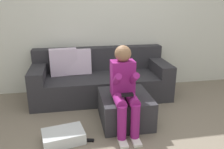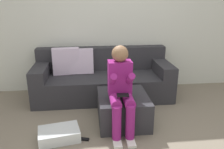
{
  "view_description": "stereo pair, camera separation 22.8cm",
  "coord_description": "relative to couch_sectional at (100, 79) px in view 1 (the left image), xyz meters",
  "views": [
    {
      "loc": [
        -0.74,
        -2.14,
        1.65
      ],
      "look_at": [
        -0.17,
        1.08,
        0.55
      ],
      "focal_mm": 36.77,
      "sensor_mm": 36.0,
      "label": 1
    },
    {
      "loc": [
        -0.52,
        -2.17,
        1.65
      ],
      "look_at": [
        -0.17,
        1.08,
        0.55
      ],
      "focal_mm": 36.77,
      "sensor_mm": 36.0,
      "label": 2
    }
  ],
  "objects": [
    {
      "name": "person_seated",
      "position": [
        0.17,
        -1.15,
        0.28
      ],
      "size": [
        0.3,
        0.63,
        1.1
      ],
      "color": "#8C1E72",
      "rests_on": "ground_plane"
    },
    {
      "name": "wall_back",
      "position": [
        0.3,
        0.42,
        0.97
      ],
      "size": [
        5.76,
        0.1,
        2.57
      ],
      "primitive_type": "cube",
      "color": "silver",
      "rests_on": "ground_plane"
    },
    {
      "name": "storage_bin",
      "position": [
        -0.6,
        -1.28,
        -0.25
      ],
      "size": [
        0.54,
        0.41,
        0.14
      ],
      "primitive_type": "cube",
      "rotation": [
        0.0,
        0.0,
        0.19
      ],
      "color": "silver",
      "rests_on": "ground_plane"
    },
    {
      "name": "ottoman",
      "position": [
        0.24,
        -0.94,
        -0.12
      ],
      "size": [
        0.67,
        0.74,
        0.4
      ],
      "primitive_type": "cube",
      "color": "#2D2D33",
      "rests_on": "ground_plane"
    },
    {
      "name": "ground_plane",
      "position": [
        0.3,
        -1.58,
        -0.31
      ],
      "size": [
        7.49,
        7.49,
        0.0
      ],
      "primitive_type": "plane",
      "color": "slate"
    },
    {
      "name": "remote_by_storage_bin",
      "position": [
        -0.31,
        -1.33,
        -0.3
      ],
      "size": [
        0.15,
        0.08,
        0.02
      ],
      "primitive_type": "cube",
      "rotation": [
        0.0,
        0.0,
        -0.25
      ],
      "color": "black",
      "rests_on": "ground_plane"
    },
    {
      "name": "couch_sectional",
      "position": [
        0.0,
        0.0,
        0.0
      ],
      "size": [
        2.3,
        0.88,
        0.85
      ],
      "color": "#2D2D33",
      "rests_on": "ground_plane"
    }
  ]
}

